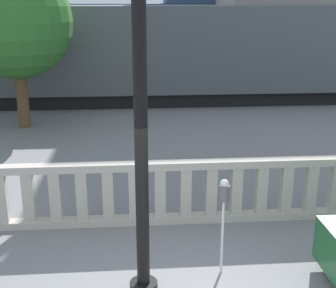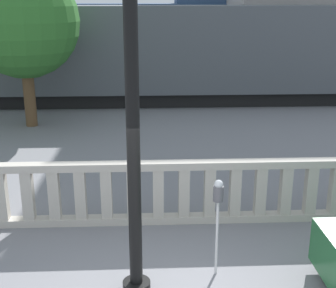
{
  "view_description": "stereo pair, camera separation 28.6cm",
  "coord_description": "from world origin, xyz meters",
  "px_view_note": "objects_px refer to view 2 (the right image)",
  "views": [
    {
      "loc": [
        -0.49,
        -4.88,
        4.09
      ],
      "look_at": [
        0.23,
        4.14,
        1.25
      ],
      "focal_mm": 50.0,
      "sensor_mm": 36.0,
      "label": 1
    },
    {
      "loc": [
        -0.2,
        -4.9,
        4.09
      ],
      "look_at": [
        0.23,
        4.14,
        1.25
      ],
      "focal_mm": 50.0,
      "sensor_mm": 36.0,
      "label": 2
    }
  ],
  "objects_px": {
    "lamppost": "(132,98)",
    "train_far": "(53,33)",
    "train_near": "(247,52)",
    "parking_meter": "(218,200)",
    "tree_right": "(23,22)"
  },
  "relations": [
    {
      "from": "train_far",
      "to": "train_near",
      "type": "bearing_deg",
      "value": -48.71
    },
    {
      "from": "train_near",
      "to": "tree_right",
      "type": "bearing_deg",
      "value": -156.0
    },
    {
      "from": "lamppost",
      "to": "train_far",
      "type": "relative_size",
      "value": 0.25
    },
    {
      "from": "lamppost",
      "to": "tree_right",
      "type": "distance_m",
      "value": 10.17
    },
    {
      "from": "train_far",
      "to": "parking_meter",
      "type": "bearing_deg",
      "value": -74.07
    },
    {
      "from": "lamppost",
      "to": "train_near",
      "type": "distance_m",
      "value": 13.71
    },
    {
      "from": "train_far",
      "to": "tree_right",
      "type": "distance_m",
      "value": 14.89
    },
    {
      "from": "train_near",
      "to": "tree_right",
      "type": "xyz_separation_m",
      "value": [
        -7.91,
        -3.52,
        1.37
      ]
    },
    {
      "from": "lamppost",
      "to": "train_far",
      "type": "bearing_deg",
      "value": 102.94
    },
    {
      "from": "lamppost",
      "to": "train_far",
      "type": "xyz_separation_m",
      "value": [
        -5.55,
        24.18,
        -0.91
      ]
    },
    {
      "from": "parking_meter",
      "to": "train_far",
      "type": "relative_size",
      "value": 0.07
    },
    {
      "from": "train_near",
      "to": "parking_meter",
      "type": "bearing_deg",
      "value": -103.67
    },
    {
      "from": "tree_right",
      "to": "parking_meter",
      "type": "bearing_deg",
      "value": -61.67
    },
    {
      "from": "train_far",
      "to": "tree_right",
      "type": "relative_size",
      "value": 4.19
    },
    {
      "from": "lamppost",
      "to": "tree_right",
      "type": "height_order",
      "value": "lamppost"
    }
  ]
}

